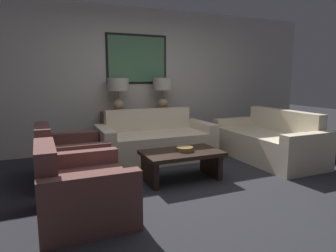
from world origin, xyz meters
TOP-DOWN VIEW (x-y plane):
  - ground_plane at (0.00, 0.00)m, footprint 20.00×20.00m
  - back_wall at (0.00, 2.43)m, footprint 7.79×0.12m
  - console_table at (0.00, 2.15)m, footprint 1.47×0.40m
  - table_lamp_left at (-0.43, 2.15)m, footprint 0.38×0.38m
  - table_lamp_right at (0.43, 2.15)m, footprint 0.38×0.38m
  - couch_by_back_wall at (0.00, 1.46)m, footprint 1.89×0.92m
  - couch_by_side at (1.73, 0.70)m, footprint 0.92×1.89m
  - coffee_table at (-0.05, 0.35)m, footprint 1.05×0.62m
  - decorative_bowl at (-0.01, 0.34)m, footprint 0.23×0.23m
  - armchair_near_back_wall at (-1.44, 0.94)m, footprint 0.86×1.00m
  - armchair_near_camera at (-1.44, -0.25)m, footprint 0.86×1.00m

SIDE VIEW (x-z plane):
  - ground_plane at x=0.00m, z-range 0.00..0.00m
  - armchair_near_back_wall at x=-1.44m, z-range -0.11..0.65m
  - armchair_near_camera at x=-1.44m, z-range -0.11..0.65m
  - coffee_table at x=-0.05m, z-range 0.09..0.48m
  - couch_by_back_wall at x=0.00m, z-range -0.12..0.70m
  - couch_by_side at x=1.73m, z-range -0.12..0.70m
  - console_table at x=0.00m, z-range 0.00..0.75m
  - decorative_bowl at x=-0.01m, z-range 0.39..0.45m
  - table_lamp_left at x=-0.43m, z-range 0.87..1.47m
  - table_lamp_right at x=0.43m, z-range 0.87..1.47m
  - back_wall at x=0.00m, z-range 0.01..2.66m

